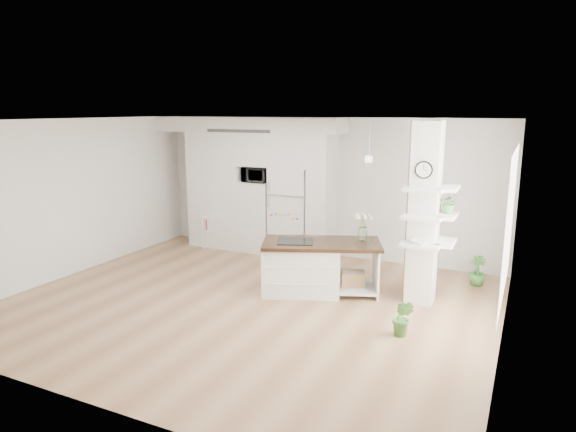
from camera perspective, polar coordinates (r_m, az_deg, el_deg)
name	(u,v)px	position (r m, az deg, el deg)	size (l,w,h in m)	color
floor	(248,303)	(7.82, -4.46, -9.65)	(7.00, 6.00, 0.01)	#A48258
room	(246,181)	(7.35, -4.69, 3.94)	(7.04, 6.04, 2.72)	white
cabinet_wall	(251,177)	(10.40, -4.18, 4.34)	(4.00, 0.71, 2.70)	white
refrigerator	(292,211)	(10.10, 0.48, 0.51)	(0.78, 0.69, 1.75)	white
column	(429,215)	(7.68, 15.37, 0.08)	(0.69, 0.90, 2.70)	silver
window	(509,224)	(6.73, 23.39, -0.81)	(2.40, 2.40, 0.00)	white
pendant_light	(365,167)	(6.77, 8.53, 5.44)	(0.12, 0.12, 0.10)	white
kitchen_island	(308,265)	(8.14, 2.29, -5.51)	(2.02, 1.50, 1.39)	white
bookshelf	(219,233)	(10.85, -7.71, -1.94)	(0.64, 0.51, 0.67)	white
floor_plant_a	(403,318)	(6.81, 12.63, -10.98)	(0.28, 0.22, 0.50)	#428334
floor_plant_b	(477,271)	(9.05, 20.28, -5.73)	(0.27, 0.27, 0.49)	#428334
microwave	(257,175)	(10.27, -3.46, 4.61)	(0.54, 0.37, 0.30)	#2D2D2D
shelf_plant	(449,203)	(7.77, 17.48, 1.40)	(0.27, 0.23, 0.30)	#428334
decor_bowl	(419,242)	(7.55, 14.32, -2.79)	(0.22, 0.22, 0.05)	white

